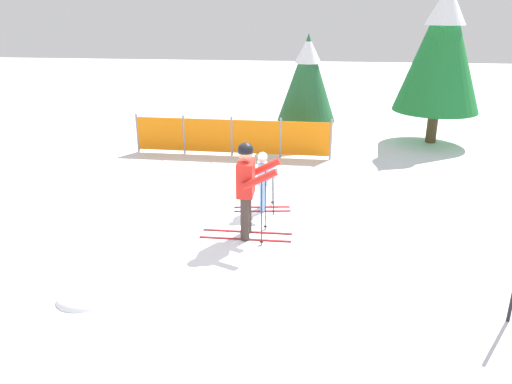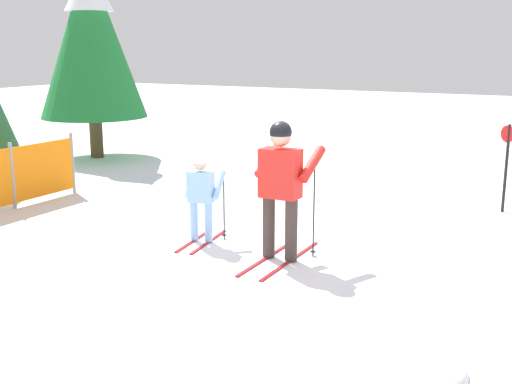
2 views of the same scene
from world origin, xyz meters
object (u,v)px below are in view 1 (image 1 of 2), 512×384
at_px(skier_child, 263,176).
at_px(conifer_near, 442,45).
at_px(skier_adult, 248,181).
at_px(safety_fence, 232,136).
at_px(conifer_far, 307,77).

bearing_deg(skier_child, conifer_near, 44.45).
relative_size(skier_adult, conifer_near, 0.38).
bearing_deg(skier_child, safety_fence, 100.44).
distance_m(skier_adult, conifer_near, 8.93).
bearing_deg(conifer_far, safety_fence, -139.64).
xyz_separation_m(skier_adult, safety_fence, (-1.14, 5.15, -0.52)).
height_order(skier_adult, skier_child, skier_adult).
xyz_separation_m(skier_adult, conifer_far, (0.89, 6.87, 0.93)).
relative_size(skier_child, conifer_near, 0.27).
relative_size(skier_adult, conifer_far, 0.55).
bearing_deg(conifer_near, conifer_far, -173.41).
bearing_deg(safety_fence, conifer_far, 40.36).
bearing_deg(skier_child, skier_adult, -104.59).
bearing_deg(skier_adult, safety_fence, 102.71).
bearing_deg(conifer_far, conifer_near, 6.59).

